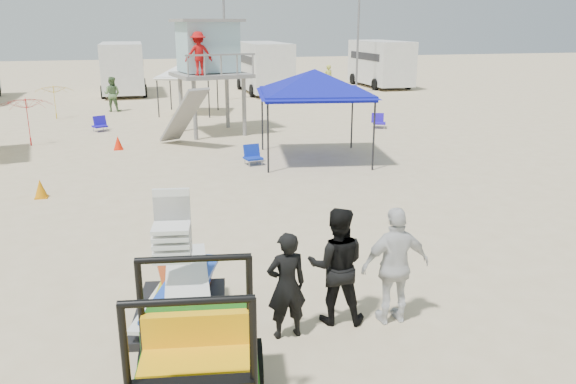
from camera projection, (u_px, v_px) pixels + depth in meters
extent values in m
plane|color=beige|center=(307.00, 334.00, 8.34)|extent=(140.00, 140.00, 0.00)
cube|color=#FEB10D|center=(196.00, 380.00, 5.83)|extent=(1.32, 0.93, 0.26)
cube|color=black|center=(181.00, 311.00, 8.08)|extent=(1.53, 2.01, 0.12)
cylinder|color=black|center=(144.00, 329.00, 8.01)|extent=(0.27, 0.51, 0.48)
imported|color=black|center=(287.00, 286.00, 8.07)|extent=(0.62, 0.43, 1.63)
imported|color=black|center=(337.00, 266.00, 8.48)|extent=(1.06, 0.93, 1.84)
imported|color=silver|center=(395.00, 266.00, 8.46)|extent=(1.08, 0.46, 1.85)
cylinder|color=gray|center=(189.00, 110.00, 22.08)|extent=(0.17, 0.17, 2.35)
cube|color=gray|center=(211.00, 75.00, 22.93)|extent=(3.28, 3.28, 0.15)
cube|color=#9BC1C8|center=(209.00, 47.00, 22.88)|extent=(2.46, 2.24, 1.97)
imported|color=#B20F0F|center=(194.00, 54.00, 21.62)|extent=(1.06, 0.61, 1.65)
cylinder|color=black|center=(278.00, 138.00, 16.86)|extent=(0.06, 0.06, 2.26)
pyramid|color=#0F14A2|center=(315.00, 69.00, 18.24)|extent=(3.96, 3.96, 0.80)
cube|color=#0F14A2|center=(314.00, 94.00, 18.47)|extent=(3.96, 3.96, 0.18)
cylinder|color=black|center=(165.00, 98.00, 27.07)|extent=(0.06, 0.06, 1.93)
pyramid|color=white|center=(187.00, 60.00, 28.04)|extent=(3.35, 3.35, 0.80)
cube|color=white|center=(188.00, 76.00, 28.27)|extent=(3.35, 3.35, 0.18)
imported|color=red|center=(28.00, 122.00, 20.92)|extent=(2.51, 2.54, 1.85)
imported|color=gold|center=(56.00, 102.00, 26.95)|extent=(2.54, 2.54, 1.64)
cone|color=orange|center=(40.00, 189.00, 14.81)|extent=(0.34, 0.34, 0.50)
cone|color=#FF2408|center=(118.00, 143.00, 20.50)|extent=(0.34, 0.34, 0.50)
cube|color=#1B10B1|center=(100.00, 126.00, 23.98)|extent=(0.70, 0.69, 0.06)
cube|color=#1B10B1|center=(100.00, 121.00, 24.14)|extent=(0.56, 0.39, 0.44)
cylinder|color=#B2B2B7|center=(94.00, 130.00, 23.77)|extent=(0.03, 0.03, 0.20)
cube|color=#0F2CAA|center=(253.00, 158.00, 18.29)|extent=(0.62, 0.59, 0.06)
cube|color=#0F2CAA|center=(252.00, 151.00, 18.45)|extent=(0.56, 0.27, 0.44)
cylinder|color=#B2B2B7|center=(248.00, 164.00, 18.08)|extent=(0.03, 0.03, 0.20)
cube|color=#2310B6|center=(379.00, 123.00, 24.72)|extent=(0.70, 0.68, 0.06)
cube|color=#2310B6|center=(377.00, 118.00, 24.88)|extent=(0.56, 0.38, 0.44)
cylinder|color=#B2B2B7|center=(376.00, 127.00, 24.51)|extent=(0.03, 0.03, 0.20)
cube|color=silver|center=(123.00, 67.00, 36.26)|extent=(2.50, 6.50, 3.00)
cube|color=black|center=(122.00, 60.00, 36.13)|extent=(2.54, 5.20, 0.50)
cylinder|color=black|center=(103.00, 92.00, 34.41)|extent=(0.25, 0.80, 0.80)
cube|color=silver|center=(264.00, 66.00, 37.08)|extent=(2.50, 7.00, 3.00)
cube|color=black|center=(264.00, 59.00, 36.95)|extent=(2.54, 5.60, 0.50)
cylinder|color=black|center=(252.00, 91.00, 35.09)|extent=(0.25, 0.80, 0.80)
cube|color=silver|center=(380.00, 62.00, 40.68)|extent=(2.50, 6.60, 3.00)
cube|color=black|center=(381.00, 56.00, 40.55)|extent=(2.54, 5.28, 0.50)
cylinder|color=black|center=(375.00, 84.00, 38.80)|extent=(0.25, 0.80, 0.80)
cylinder|color=slate|center=(224.00, 31.00, 32.92)|extent=(0.14, 0.14, 8.00)
cylinder|color=slate|center=(358.00, 31.00, 36.52)|extent=(0.14, 0.14, 8.00)
imported|color=#547647|center=(112.00, 94.00, 29.27)|extent=(1.05, 0.93, 1.80)
imported|color=#C1C74A|center=(328.00, 78.00, 37.61)|extent=(0.71, 0.52, 1.81)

